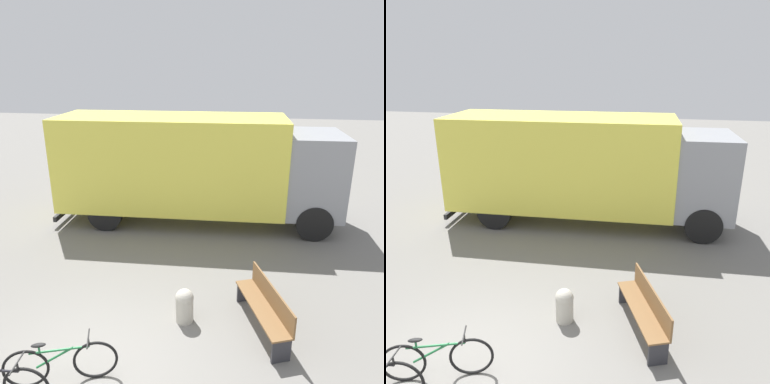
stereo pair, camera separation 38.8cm
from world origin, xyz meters
The scene contains 5 objects.
ground_plane centered at (0.00, 0.00, 0.00)m, with size 60.00×60.00×0.00m, color slate.
delivery_truck centered at (0.86, 6.44, 1.83)m, with size 8.54×2.60×3.28m.
park_bench centered at (2.90, 1.55, 0.50)m, with size 1.03×1.87×0.89m.
bicycle_middle centered at (-0.29, -0.22, 0.37)m, with size 1.66×0.65×0.79m.
bollard_near_bench centered at (1.37, 1.53, 0.37)m, with size 0.36×0.36×0.69m.
Camera 2 is at (2.77, -4.41, 4.79)m, focal length 35.00 mm.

